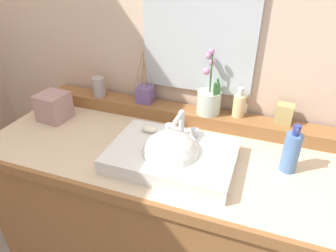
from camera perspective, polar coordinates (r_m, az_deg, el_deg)
wall_back at (r=1.47m, az=5.33°, el=17.40°), size 3.18×0.20×2.48m
vanity_cabinet at (r=1.54m, az=-0.58°, el=-17.41°), size 1.52×0.65×0.86m
back_ledge at (r=1.44m, az=2.82°, el=2.25°), size 1.44×0.11×0.06m
sink_basin at (r=1.15m, az=0.61°, el=-6.03°), size 0.48×0.33×0.26m
soap_bar at (r=1.24m, az=-3.59°, el=-0.56°), size 0.07×0.04×0.02m
potted_plant at (r=1.36m, az=7.93°, el=5.29°), size 0.11×0.11×0.30m
soap_dispenser at (r=1.37m, az=13.50°, el=3.97°), size 0.06×0.06×0.14m
tumbler_cup at (r=1.57m, az=-13.13°, el=7.32°), size 0.06×0.06×0.10m
reed_diffuser at (r=1.48m, az=-4.38°, el=6.16°), size 0.10×0.08×0.26m
trinket_box at (r=1.37m, az=21.44°, el=2.20°), size 0.08×0.06×0.09m
lotion_bottle at (r=1.17m, az=22.57°, el=-4.58°), size 0.06×0.06×0.19m
tissue_box at (r=1.53m, az=-21.13°, el=3.49°), size 0.14×0.14×0.13m
mirror at (r=1.35m, az=5.81°, el=16.47°), size 0.51×0.02×0.48m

